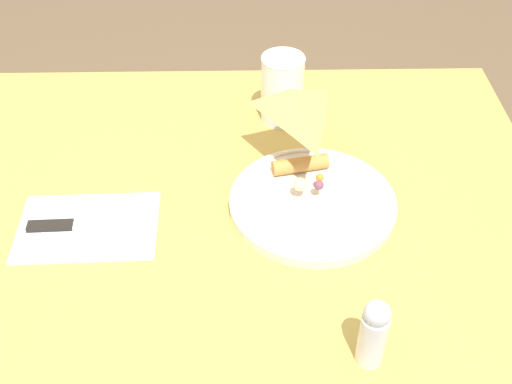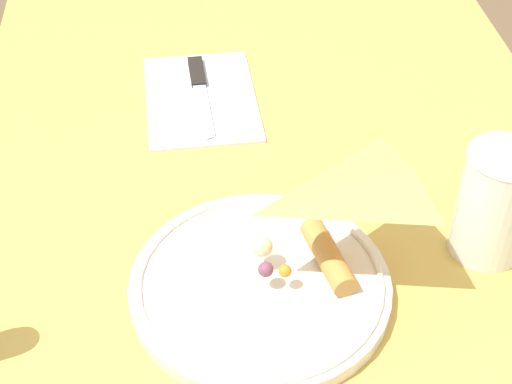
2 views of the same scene
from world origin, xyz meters
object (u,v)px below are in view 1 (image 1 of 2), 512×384
at_px(milk_glass, 282,90).
at_px(napkin_folded, 88,227).
at_px(plate_pizza, 313,200).
at_px(butter_knife, 82,225).
at_px(salt_shaker, 374,332).
at_px(dining_table, 211,247).

height_order(milk_glass, napkin_folded, milk_glass).
relative_size(milk_glass, napkin_folded, 0.59).
height_order(plate_pizza, butter_knife, plate_pizza).
bearing_deg(salt_shaker, milk_glass, 99.08).
xyz_separation_m(napkin_folded, salt_shaker, (0.38, -0.23, 0.05)).
bearing_deg(plate_pizza, butter_knife, -173.44).
distance_m(dining_table, napkin_folded, 0.23).
relative_size(napkin_folded, salt_shaker, 2.00).
bearing_deg(milk_glass, dining_table, -122.62).
bearing_deg(plate_pizza, dining_table, 166.55).
distance_m(napkin_folded, salt_shaker, 0.44).
bearing_deg(milk_glass, napkin_folded, -137.35).
distance_m(dining_table, milk_glass, 0.30).
bearing_deg(napkin_folded, milk_glass, 42.65).
height_order(milk_glass, salt_shaker, milk_glass).
xyz_separation_m(milk_glass, napkin_folded, (-0.30, -0.27, -0.06)).
relative_size(plate_pizza, salt_shaker, 2.45).
distance_m(napkin_folded, butter_knife, 0.01).
height_order(dining_table, butter_knife, butter_knife).
distance_m(dining_table, plate_pizza, 0.22).
distance_m(milk_glass, salt_shaker, 0.51).
relative_size(butter_knife, salt_shaker, 1.73).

